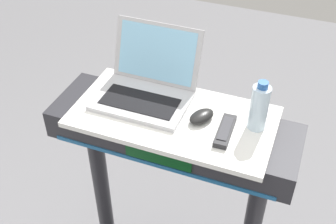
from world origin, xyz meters
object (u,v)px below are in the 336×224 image
tv_remote (225,131)px  laptop (147,85)px  water_bottle (259,107)px  computer_mouse (202,116)px

tv_remote → laptop: bearing=163.1°
laptop → water_bottle: size_ratio=1.81×
laptop → water_bottle: bearing=-7.3°
computer_mouse → water_bottle: size_ratio=0.54×
water_bottle → tv_remote: 0.14m
laptop → tv_remote: (0.32, -0.10, -0.04)m
computer_mouse → tv_remote: size_ratio=0.62×
laptop → computer_mouse: 0.24m
computer_mouse → water_bottle: (0.18, 0.03, 0.07)m
laptop → tv_remote: laptop is taller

